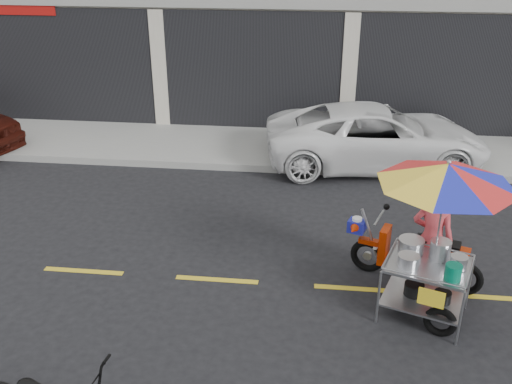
# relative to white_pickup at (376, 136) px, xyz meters

# --- Properties ---
(ground) EXTENTS (90.00, 90.00, 0.00)m
(ground) POSITION_rel_white_pickup_xyz_m (-0.57, -4.70, -0.64)
(ground) COLOR black
(sidewalk) EXTENTS (45.00, 3.00, 0.15)m
(sidewalk) POSITION_rel_white_pickup_xyz_m (-0.57, 0.80, -0.57)
(sidewalk) COLOR gray
(sidewalk) RESTS_ON ground
(centerline) EXTENTS (42.00, 0.10, 0.01)m
(centerline) POSITION_rel_white_pickup_xyz_m (-0.57, -4.70, -0.64)
(centerline) COLOR gold
(centerline) RESTS_ON ground
(white_pickup) EXTENTS (4.83, 2.66, 1.28)m
(white_pickup) POSITION_rel_white_pickup_xyz_m (0.00, 0.00, 0.00)
(white_pickup) COLOR white
(white_pickup) RESTS_ON ground
(food_vendor_rig) EXTENTS (2.13, 2.19, 2.18)m
(food_vendor_rig) POSITION_rel_white_pickup_xyz_m (0.31, -4.90, 0.73)
(food_vendor_rig) COLOR black
(food_vendor_rig) RESTS_ON ground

